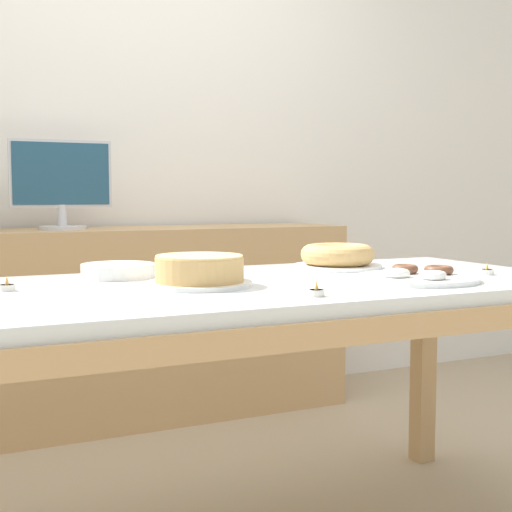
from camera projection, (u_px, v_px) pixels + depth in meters
wall_back at (109, 133)px, 3.37m from camera, size 8.00×0.10×2.60m
dining_table at (259, 314)px, 1.95m from camera, size 1.86×0.87×0.77m
sideboard at (129, 325)px, 3.18m from camera, size 2.01×0.44×0.86m
computer_monitor at (61, 185)px, 3.00m from camera, size 0.42×0.20×0.38m
cake_chocolate_round at (199, 271)px, 1.85m from camera, size 0.28×0.28×0.08m
cake_golden_bundt at (337, 257)px, 2.30m from camera, size 0.29×0.29×0.08m
pastry_platter at (418, 277)px, 1.96m from camera, size 0.33×0.33×0.04m
plate_stack at (118, 271)px, 2.04m from camera, size 0.21×0.21×0.04m
tealight_centre at (7, 287)px, 1.76m from camera, size 0.04×0.04×0.04m
tealight_right_edge at (317, 292)px, 1.67m from camera, size 0.04×0.04×0.04m
tealight_left_edge at (487, 271)px, 2.11m from camera, size 0.04×0.04×0.04m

